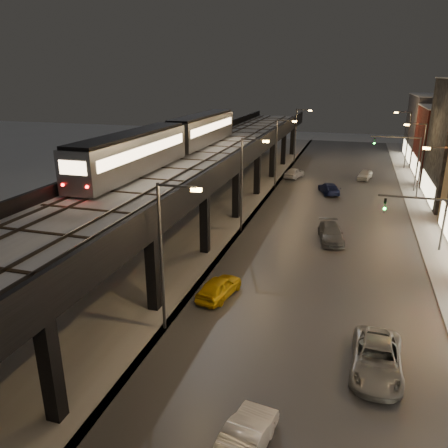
# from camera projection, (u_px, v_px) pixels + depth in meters

# --- Properties ---
(road_surface) EXTENTS (17.00, 120.00, 0.06)m
(road_surface) POSITION_uv_depth(u_px,v_px,m) (330.00, 226.00, 43.91)
(road_surface) COLOR #46474D
(road_surface) RESTS_ON ground
(sidewalk_right) EXTENTS (4.00, 120.00, 0.14)m
(sidewalk_right) POSITION_uv_depth(u_px,v_px,m) (438.00, 235.00, 41.16)
(sidewalk_right) COLOR #9FA1A8
(sidewalk_right) RESTS_ON ground
(under_viaduct_pavement) EXTENTS (11.00, 120.00, 0.06)m
(under_viaduct_pavement) POSITION_uv_depth(u_px,v_px,m) (203.00, 214.00, 47.60)
(under_viaduct_pavement) COLOR #9FA1A8
(under_viaduct_pavement) RESTS_ON ground
(elevated_viaduct) EXTENTS (9.00, 100.00, 6.30)m
(elevated_viaduct) POSITION_uv_depth(u_px,v_px,m) (192.00, 169.00, 42.92)
(elevated_viaduct) COLOR black
(elevated_viaduct) RESTS_ON ground
(viaduct_trackbed) EXTENTS (8.40, 100.00, 0.32)m
(viaduct_trackbed) POSITION_uv_depth(u_px,v_px,m) (192.00, 161.00, 42.79)
(viaduct_trackbed) COLOR #B2B7C1
(viaduct_trackbed) RESTS_ON elevated_viaduct
(viaduct_parapet_streetside) EXTENTS (0.30, 100.00, 1.10)m
(viaduct_parapet_streetside) POSITION_uv_depth(u_px,v_px,m) (235.00, 159.00, 41.47)
(viaduct_parapet_streetside) COLOR black
(viaduct_parapet_streetside) RESTS_ON elevated_viaduct
(viaduct_parapet_far) EXTENTS (0.30, 100.00, 1.10)m
(viaduct_parapet_far) POSITION_uv_depth(u_px,v_px,m) (151.00, 154.00, 43.85)
(viaduct_parapet_far) COLOR black
(viaduct_parapet_far) RESTS_ON elevated_viaduct
(building_f) EXTENTS (12.20, 16.20, 11.16)m
(building_f) POSITION_uv_depth(u_px,v_px,m) (447.00, 129.00, 74.69)
(building_f) COLOR #403F45
(building_f) RESTS_ON ground
(streetlight_left_1) EXTENTS (2.57, 0.28, 9.00)m
(streetlight_left_1) POSITION_uv_depth(u_px,v_px,m) (165.00, 249.00, 24.47)
(streetlight_left_1) COLOR #38383A
(streetlight_left_1) RESTS_ON ground
(streetlight_left_2) EXTENTS (2.57, 0.28, 9.00)m
(streetlight_left_2) POSITION_uv_depth(u_px,v_px,m) (244.00, 179.00, 40.76)
(streetlight_left_2) COLOR #38383A
(streetlight_left_2) RESTS_ON ground
(streetlight_right_2) EXTENTS (2.56, 0.28, 9.00)m
(streetlight_right_2) POSITION_uv_depth(u_px,v_px,m) (445.00, 192.00, 36.07)
(streetlight_right_2) COLOR #38383A
(streetlight_right_2) RESTS_ON ground
(streetlight_left_3) EXTENTS (2.57, 0.28, 9.00)m
(streetlight_left_3) POSITION_uv_depth(u_px,v_px,m) (278.00, 149.00, 57.05)
(streetlight_left_3) COLOR #38383A
(streetlight_left_3) RESTS_ON ground
(streetlight_right_3) EXTENTS (2.56, 0.28, 9.00)m
(streetlight_right_3) POSITION_uv_depth(u_px,v_px,m) (420.00, 155.00, 52.36)
(streetlight_right_3) COLOR #38383A
(streetlight_right_3) RESTS_ON ground
(streetlight_left_4) EXTENTS (2.57, 0.28, 9.00)m
(streetlight_left_4) POSITION_uv_depth(u_px,v_px,m) (297.00, 132.00, 73.33)
(streetlight_left_4) COLOR #38383A
(streetlight_left_4) RESTS_ON ground
(streetlight_right_4) EXTENTS (2.56, 0.28, 9.00)m
(streetlight_right_4) POSITION_uv_depth(u_px,v_px,m) (406.00, 136.00, 68.64)
(streetlight_right_4) COLOR #38383A
(streetlight_right_4) RESTS_ON ground
(traffic_light_rig_b) EXTENTS (6.10, 0.34, 7.00)m
(traffic_light_rig_b) POSITION_uv_depth(u_px,v_px,m) (409.00, 157.00, 55.55)
(traffic_light_rig_b) COLOR #38383A
(traffic_light_rig_b) RESTS_ON ground
(subway_train) EXTENTS (2.80, 34.12, 3.34)m
(subway_train) POSITION_uv_depth(u_px,v_px,m) (174.00, 139.00, 44.28)
(subway_train) COLOR gray
(subway_train) RESTS_ON viaduct_trackbed
(car_taxi) EXTENTS (2.49, 4.51, 1.45)m
(car_taxi) POSITION_uv_depth(u_px,v_px,m) (219.00, 288.00, 29.71)
(car_taxi) COLOR gold
(car_taxi) RESTS_ON ground
(car_near_white) EXTENTS (2.07, 4.56, 1.45)m
(car_near_white) POSITION_uv_depth(u_px,v_px,m) (244.00, 442.00, 17.28)
(car_near_white) COLOR silver
(car_near_white) RESTS_ON ground
(car_mid_dark) EXTENTS (3.36, 5.12, 1.38)m
(car_mid_dark) POSITION_uv_depth(u_px,v_px,m) (329.00, 189.00, 55.43)
(car_mid_dark) COLOR #172050
(car_mid_dark) RESTS_ON ground
(car_far_white) EXTENTS (2.85, 4.65, 1.48)m
(car_far_white) POSITION_uv_depth(u_px,v_px,m) (294.00, 173.00, 63.89)
(car_far_white) COLOR silver
(car_far_white) RESTS_ON ground
(car_onc_dark) EXTENTS (2.67, 5.49, 1.50)m
(car_onc_dark) POSITION_uv_depth(u_px,v_px,m) (376.00, 360.00, 22.17)
(car_onc_dark) COLOR gray
(car_onc_dark) RESTS_ON ground
(car_onc_white) EXTENTS (2.91, 5.27, 1.45)m
(car_onc_white) POSITION_uv_depth(u_px,v_px,m) (331.00, 234.00, 39.72)
(car_onc_white) COLOR slate
(car_onc_white) RESTS_ON ground
(car_onc_red) EXTENTS (2.41, 4.31, 1.39)m
(car_onc_red) POSITION_uv_depth(u_px,v_px,m) (365.00, 175.00, 62.89)
(car_onc_red) COLOR silver
(car_onc_red) RESTS_ON ground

